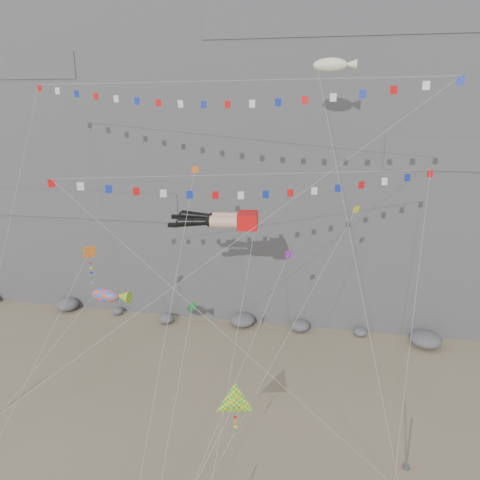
% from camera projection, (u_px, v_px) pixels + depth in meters
% --- Properties ---
extents(ground, '(120.00, 120.00, 0.00)m').
position_uv_depth(ground, '(198.00, 432.00, 32.96)').
color(ground, gray).
rests_on(ground, ground).
extents(cliff, '(80.00, 28.00, 50.00)m').
position_uv_depth(cliff, '(266.00, 82.00, 56.31)').
color(cliff, slate).
rests_on(cliff, ground).
extents(talus_boulders, '(60.00, 3.00, 1.20)m').
position_uv_depth(talus_boulders, '(242.00, 320.00, 48.84)').
color(talus_boulders, '#5C5C61').
rests_on(talus_boulders, ground).
extents(anchor_pole_right, '(0.12, 0.12, 3.72)m').
position_uv_depth(anchor_pole_right, '(409.00, 444.00, 29.12)').
color(anchor_pole_right, slate).
rests_on(anchor_pole_right, ground).
extents(legs_kite, '(6.99, 16.66, 20.62)m').
position_uv_depth(legs_kite, '(223.00, 220.00, 36.04)').
color(legs_kite, red).
rests_on(legs_kite, ground).
extents(flag_banner_upper, '(32.70, 15.52, 30.83)m').
position_uv_depth(flag_banner_upper, '(215.00, 81.00, 34.50)').
color(flag_banner_upper, red).
rests_on(flag_banner_upper, ground).
extents(flag_banner_lower, '(25.42, 12.99, 21.68)m').
position_uv_depth(flag_banner_lower, '(254.00, 175.00, 32.90)').
color(flag_banner_lower, red).
rests_on(flag_banner_lower, ground).
extents(harlequin_kite, '(4.97, 8.89, 14.60)m').
position_uv_depth(harlequin_kite, '(89.00, 253.00, 34.44)').
color(harlequin_kite, red).
rests_on(harlequin_kite, ground).
extents(fish_windsock, '(9.07, 6.55, 12.82)m').
position_uv_depth(fish_windsock, '(105.00, 296.00, 33.71)').
color(fish_windsock, '#FF490D').
rests_on(fish_windsock, ground).
extents(delta_kite, '(3.95, 4.18, 7.47)m').
position_uv_depth(delta_kite, '(235.00, 403.00, 27.20)').
color(delta_kite, yellow).
rests_on(delta_kite, ground).
extents(blimp_windsock, '(7.56, 16.18, 29.98)m').
position_uv_depth(blimp_windsock, '(330.00, 66.00, 36.12)').
color(blimp_windsock, '#F8F4CC').
rests_on(blimp_windsock, ground).
extents(small_kite_a, '(1.09, 15.43, 22.83)m').
position_uv_depth(small_kite_a, '(194.00, 175.00, 35.76)').
color(small_kite_a, orange).
rests_on(small_kite_a, ground).
extents(small_kite_b, '(5.09, 12.69, 17.25)m').
position_uv_depth(small_kite_b, '(287.00, 258.00, 34.54)').
color(small_kite_b, purple).
rests_on(small_kite_b, ground).
extents(small_kite_c, '(1.20, 7.39, 11.51)m').
position_uv_depth(small_kite_c, '(192.00, 309.00, 30.73)').
color(small_kite_c, green).
rests_on(small_kite_c, ground).
extents(small_kite_d, '(9.36, 15.28, 22.45)m').
position_uv_depth(small_kite_d, '(354.00, 214.00, 34.47)').
color(small_kite_d, yellow).
rests_on(small_kite_d, ground).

